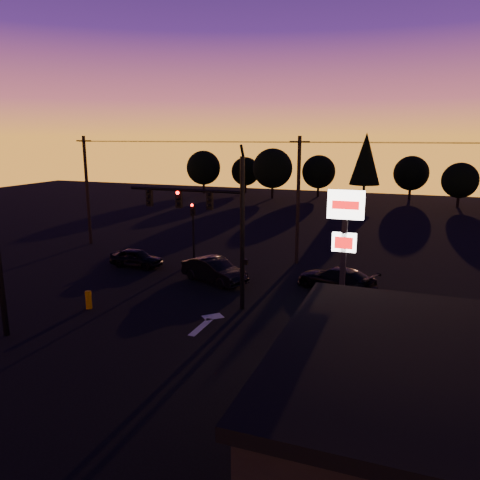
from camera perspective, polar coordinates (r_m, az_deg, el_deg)
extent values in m
plane|color=black|center=(22.33, -7.05, -11.26)|extent=(120.00, 120.00, 0.00)
cube|color=beige|center=(22.94, -4.75, -10.52)|extent=(0.35, 2.20, 0.01)
cube|color=beige|center=(24.11, -3.32, -9.31)|extent=(1.20, 1.20, 0.01)
cylinder|color=black|center=(24.01, 0.28, 0.59)|extent=(0.24, 0.24, 8.00)
cylinder|color=black|center=(23.50, 0.29, 10.66)|extent=(0.14, 0.52, 0.76)
cylinder|color=black|center=(24.95, -6.77, 6.08)|extent=(6.50, 0.16, 0.16)
cube|color=black|center=(24.39, -3.70, 4.80)|extent=(0.32, 0.22, 0.95)
sphere|color=black|center=(24.22, -3.84, 5.59)|extent=(0.18, 0.18, 0.18)
sphere|color=black|center=(24.26, -3.83, 4.88)|extent=(0.18, 0.18, 0.18)
sphere|color=black|center=(24.30, -3.82, 4.18)|extent=(0.18, 0.18, 0.18)
cube|color=black|center=(25.17, -7.46, 4.97)|extent=(0.32, 0.22, 0.95)
sphere|color=#FF0705|center=(25.01, -7.62, 5.72)|extent=(0.18, 0.18, 0.18)
sphere|color=black|center=(25.05, -7.60, 5.04)|extent=(0.18, 0.18, 0.18)
sphere|color=black|center=(25.09, -7.58, 4.36)|extent=(0.18, 0.18, 0.18)
cube|color=black|center=(26.06, -10.97, 5.10)|extent=(0.32, 0.22, 0.95)
sphere|color=black|center=(25.91, -11.15, 5.83)|extent=(0.18, 0.18, 0.18)
sphere|color=black|center=(25.94, -11.13, 5.17)|extent=(0.18, 0.18, 0.18)
sphere|color=black|center=(25.98, -11.10, 4.52)|extent=(0.18, 0.18, 0.18)
cube|color=black|center=(24.28, 0.68, -2.68)|extent=(0.22, 0.18, 0.28)
cylinder|color=black|center=(33.73, -5.69, 0.21)|extent=(0.14, 0.14, 3.60)
cube|color=black|center=(33.34, -5.77, 3.73)|extent=(0.30, 0.20, 0.90)
sphere|color=#FF0705|center=(33.19, -5.87, 4.25)|extent=(0.18, 0.18, 0.18)
sphere|color=black|center=(33.23, -5.86, 3.77)|extent=(0.18, 0.18, 0.18)
sphere|color=black|center=(33.28, -5.85, 3.30)|extent=(0.18, 0.18, 0.18)
cube|color=black|center=(20.54, 12.39, -4.08)|extent=(0.22, 0.22, 6.40)
cube|color=white|center=(19.91, 12.79, 4.22)|extent=(1.50, 0.25, 1.20)
cube|color=red|center=(19.77, 12.73, 4.17)|extent=(1.10, 0.02, 0.35)
cube|color=white|center=(20.19, 12.57, -0.27)|extent=(1.00, 0.22, 0.80)
cube|color=red|center=(20.07, 12.52, -0.35)|extent=(0.75, 0.02, 0.50)
cylinder|color=black|center=(41.26, -18.13, 5.71)|extent=(0.26, 0.26, 9.00)
cube|color=black|center=(41.02, -18.52, 11.40)|extent=(1.40, 0.10, 0.10)
cylinder|color=black|center=(33.23, 7.09, 4.72)|extent=(0.26, 0.26, 9.00)
cube|color=black|center=(32.93, 7.29, 11.80)|extent=(1.40, 0.10, 0.10)
cylinder|color=black|center=(35.56, -7.51, 11.76)|extent=(18.00, 0.02, 0.02)
cylinder|color=black|center=(36.09, -7.06, 11.87)|extent=(18.00, 0.02, 0.02)
cylinder|color=black|center=(36.63, -6.62, 11.81)|extent=(18.00, 0.02, 0.02)
cylinder|color=black|center=(31.47, 23.46, 10.77)|extent=(18.00, 0.02, 0.02)
cylinder|color=black|center=(32.07, 23.42, 10.87)|extent=(18.00, 0.02, 0.02)
cylinder|color=black|center=(32.67, 23.37, 10.80)|extent=(18.00, 0.02, 0.02)
cube|color=black|center=(16.43, 16.61, -15.49)|extent=(2.20, 0.05, 1.60)
cylinder|color=#D29000|center=(26.30, -17.98, -6.94)|extent=(0.32, 0.32, 0.95)
cylinder|color=black|center=(75.47, -4.43, 6.31)|extent=(0.36, 0.36, 1.62)
sphere|color=black|center=(75.18, -4.47, 8.77)|extent=(5.36, 5.36, 5.36)
cylinder|color=black|center=(75.97, 0.67, 6.29)|extent=(0.36, 0.36, 1.38)
sphere|color=black|center=(75.72, 0.67, 8.36)|extent=(4.54, 4.54, 4.54)
cylinder|color=black|center=(69.36, 3.95, 5.82)|extent=(0.36, 0.36, 1.75)
sphere|color=black|center=(69.04, 3.99, 8.71)|extent=(5.77, 5.78, 5.78)
cylinder|color=black|center=(71.82, 9.48, 5.81)|extent=(0.36, 0.36, 1.50)
sphere|color=black|center=(71.54, 9.57, 8.20)|extent=(4.95, 4.95, 4.95)
cylinder|color=black|center=(67.81, 14.83, 5.55)|extent=(0.36, 0.36, 2.38)
cone|color=black|center=(67.43, 15.06, 9.55)|extent=(4.18, 4.18, 7.12)
cylinder|color=black|center=(72.51, 19.96, 5.29)|extent=(0.36, 0.36, 1.50)
sphere|color=black|center=(72.23, 20.14, 7.65)|extent=(4.95, 4.95, 4.95)
cylinder|color=black|center=(66.78, 25.02, 4.25)|extent=(0.36, 0.36, 1.38)
sphere|color=black|center=(66.49, 25.24, 6.59)|extent=(4.54, 4.54, 4.54)
imported|color=black|center=(33.55, -12.52, -2.14)|extent=(3.77, 1.53, 1.28)
imported|color=black|center=(29.42, -3.17, -3.69)|extent=(4.86, 3.26, 1.51)
imported|color=black|center=(28.35, 11.63, -4.67)|extent=(5.27, 3.77, 1.42)
imported|color=black|center=(18.02, 15.45, -15.05)|extent=(5.22, 5.98, 1.53)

